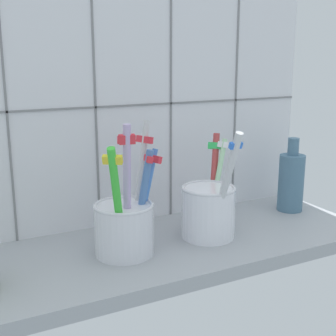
# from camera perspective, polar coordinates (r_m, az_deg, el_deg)

# --- Properties ---
(counter_slab) EXTENTS (0.64, 0.22, 0.02)m
(counter_slab) POSITION_cam_1_polar(r_m,az_deg,el_deg) (0.69, -0.20, -10.02)
(counter_slab) COLOR #9EA3A8
(counter_slab) RESTS_ON ground
(tile_wall_back) EXTENTS (0.64, 0.02, 0.45)m
(tile_wall_back) POSITION_cam_1_polar(r_m,az_deg,el_deg) (0.74, -4.49, 8.92)
(tile_wall_back) COLOR white
(tile_wall_back) RESTS_ON ground
(toothbrush_cup_left) EXTENTS (0.10, 0.12, 0.18)m
(toothbrush_cup_left) POSITION_cam_1_polar(r_m,az_deg,el_deg) (0.64, -5.29, -6.63)
(toothbrush_cup_left) COLOR white
(toothbrush_cup_left) RESTS_ON counter_slab
(toothbrush_cup_right) EXTENTS (0.10, 0.13, 0.17)m
(toothbrush_cup_right) POSITION_cam_1_polar(r_m,az_deg,el_deg) (0.70, 5.09, -4.99)
(toothbrush_cup_right) COLOR white
(toothbrush_cup_right) RESTS_ON counter_slab
(ceramic_vase) EXTENTS (0.04, 0.04, 0.13)m
(ceramic_vase) POSITION_cam_1_polar(r_m,az_deg,el_deg) (0.84, 14.94, -1.56)
(ceramic_vase) COLOR slate
(ceramic_vase) RESTS_ON counter_slab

